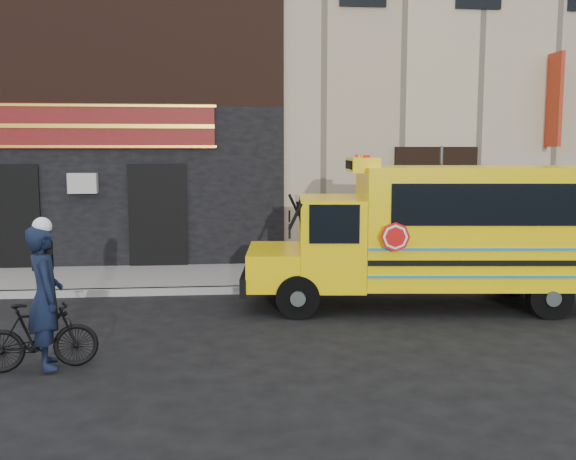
% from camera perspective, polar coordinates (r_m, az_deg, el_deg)
% --- Properties ---
extents(ground, '(120.00, 120.00, 0.00)m').
position_cam_1_polar(ground, '(11.47, 2.04, -8.35)').
color(ground, black).
rests_on(ground, ground).
extents(curb, '(40.00, 0.20, 0.15)m').
position_cam_1_polar(curb, '(13.96, 0.66, -5.23)').
color(curb, gray).
rests_on(curb, ground).
extents(sidewalk, '(40.00, 3.00, 0.15)m').
position_cam_1_polar(sidewalk, '(15.42, 0.07, -4.05)').
color(sidewalk, slate).
rests_on(sidewalk, ground).
extents(building, '(20.00, 10.70, 12.00)m').
position_cam_1_polar(building, '(21.68, -1.71, 15.22)').
color(building, tan).
rests_on(building, sidewalk).
extents(school_bus, '(7.07, 2.77, 2.92)m').
position_cam_1_polar(school_bus, '(12.85, 13.54, -0.01)').
color(school_bus, black).
rests_on(school_bus, ground).
extents(sign_pole, '(0.08, 0.27, 3.15)m').
position_cam_1_polar(sign_pole, '(14.57, 13.36, 1.70)').
color(sign_pole, '#3D4440').
rests_on(sign_pole, ground).
extents(bicycle, '(1.65, 0.77, 0.96)m').
position_cam_1_polar(bicycle, '(9.69, -21.27, -8.80)').
color(bicycle, black).
rests_on(bicycle, ground).
extents(cyclist, '(0.70, 0.85, 1.99)m').
position_cam_1_polar(cyclist, '(9.51, -20.75, -5.86)').
color(cyclist, black).
rests_on(cyclist, ground).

